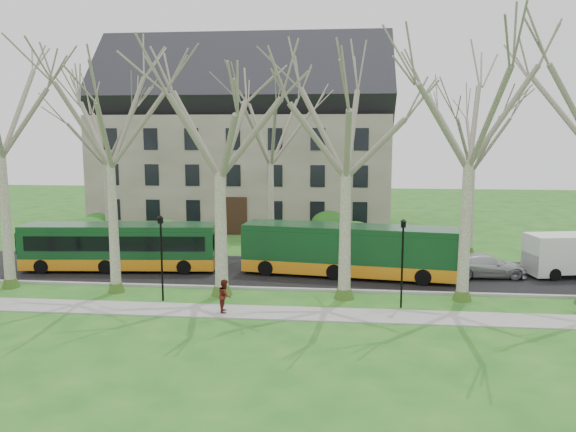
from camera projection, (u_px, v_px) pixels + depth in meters
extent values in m
plane|color=#1D5C1A|center=(282.00, 298.00, 29.08)|extent=(120.00, 120.00, 0.00)
cube|color=gray|center=(276.00, 313.00, 26.62)|extent=(70.00, 2.00, 0.06)
cube|color=black|center=(291.00, 272.00, 34.49)|extent=(80.00, 8.00, 0.06)
cube|color=#A5A39E|center=(285.00, 289.00, 30.55)|extent=(80.00, 0.25, 0.14)
cube|color=slate|center=(246.00, 171.00, 52.56)|extent=(26.00, 12.00, 10.00)
cylinder|color=black|center=(162.00, 262.00, 28.39)|extent=(0.10, 0.10, 4.00)
cube|color=black|center=(160.00, 220.00, 28.07)|extent=(0.22, 0.22, 0.30)
cylinder|color=black|center=(402.00, 268.00, 27.22)|extent=(0.10, 0.10, 4.00)
cube|color=black|center=(403.00, 224.00, 26.91)|extent=(0.22, 0.22, 0.30)
ellipsoid|color=#295919|center=(88.00, 233.00, 42.30)|extent=(2.60, 2.60, 2.00)
ellipsoid|color=#295919|center=(166.00, 235.00, 41.72)|extent=(2.60, 2.60, 2.00)
ellipsoid|color=#295919|center=(355.00, 238.00, 40.36)|extent=(2.60, 2.60, 2.00)
ellipsoid|color=#295919|center=(440.00, 240.00, 39.78)|extent=(2.60, 2.60, 2.00)
ellipsoid|color=#295919|center=(97.00, 221.00, 48.40)|extent=(2.60, 2.60, 2.00)
ellipsoid|color=#295919|center=(329.00, 224.00, 46.46)|extent=(2.60, 2.60, 2.00)
imported|color=#B4B4B9|center=(485.00, 265.00, 33.12)|extent=(4.85, 2.29, 1.37)
imported|color=#521912|center=(225.00, 296.00, 26.63)|extent=(0.70, 0.84, 1.56)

